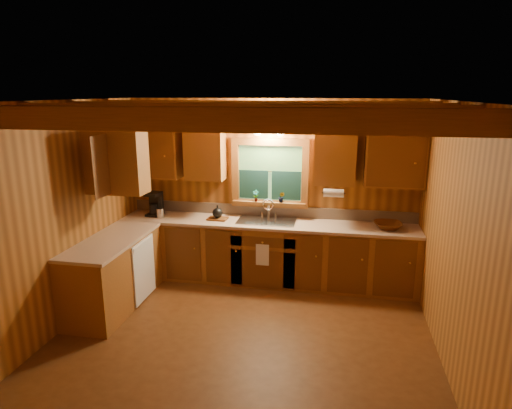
{
  "coord_description": "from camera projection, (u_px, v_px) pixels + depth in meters",
  "views": [
    {
      "loc": [
        0.98,
        -4.33,
        2.68
      ],
      "look_at": [
        0.0,
        0.8,
        1.35
      ],
      "focal_mm": 30.97,
      "sensor_mm": 36.0,
      "label": 1
    }
  ],
  "objects": [
    {
      "name": "teakettle",
      "position": [
        217.0,
        213.0,
        6.33
      ],
      "size": [
        0.15,
        0.15,
        0.19
      ],
      "rotation": [
        0.0,
        0.0,
        -0.18
      ],
      "color": "black",
      "rests_on": "cutting_board"
    },
    {
      "name": "window_sill",
      "position": [
        269.0,
        203.0,
        6.41
      ],
      "size": [
        1.06,
        0.14,
        0.04
      ],
      "primitive_type": "cube",
      "color": "brown",
      "rests_on": "room"
    },
    {
      "name": "dish_towel",
      "position": [
        262.0,
        255.0,
        6.04
      ],
      "size": [
        0.18,
        0.01,
        0.3
      ],
      "primitive_type": "cube",
      "color": "white",
      "rests_on": "base_cabinets"
    },
    {
      "name": "wicker_basket",
      "position": [
        388.0,
        225.0,
        5.92
      ],
      "size": [
        0.4,
        0.4,
        0.09
      ],
      "primitive_type": "imported",
      "rotation": [
        0.0,
        0.0,
        0.1
      ],
      "color": "#48230C",
      "rests_on": "countertop"
    },
    {
      "name": "room",
      "position": [
        242.0,
        228.0,
        4.64
      ],
      "size": [
        4.2,
        4.2,
        4.2
      ],
      "color": "#593215",
      "rests_on": "ground"
    },
    {
      "name": "utensil_crock",
      "position": [
        160.0,
        212.0,
        6.44
      ],
      "size": [
        0.11,
        0.11,
        0.31
      ],
      "rotation": [
        0.0,
        0.0,
        -0.33
      ],
      "color": "silver",
      "rests_on": "countertop"
    },
    {
      "name": "paper_towel_roll",
      "position": [
        334.0,
        193.0,
        5.91
      ],
      "size": [
        0.27,
        0.11,
        0.11
      ],
      "primitive_type": "cylinder",
      "rotation": [
        0.0,
        1.57,
        0.0
      ],
      "color": "white",
      "rests_on": "upper_cabinets"
    },
    {
      "name": "window",
      "position": [
        270.0,
        175.0,
        6.36
      ],
      "size": [
        1.12,
        0.08,
        1.0
      ],
      "color": "brown",
      "rests_on": "room"
    },
    {
      "name": "countertop",
      "position": [
        228.0,
        227.0,
        6.06
      ],
      "size": [
        4.2,
        2.24,
        0.04
      ],
      "color": "tan",
      "rests_on": "base_cabinets"
    },
    {
      "name": "backsplash",
      "position": [
        270.0,
        211.0,
        6.51
      ],
      "size": [
        4.2,
        0.02,
        0.16
      ],
      "primitive_type": "cube",
      "color": "tan",
      "rests_on": "room"
    },
    {
      "name": "cutting_board",
      "position": [
        218.0,
        219.0,
        6.36
      ],
      "size": [
        0.29,
        0.21,
        0.02
      ],
      "primitive_type": "cube",
      "rotation": [
        0.0,
        0.0,
        -0.06
      ],
      "color": "#5E3314",
      "rests_on": "countertop"
    },
    {
      "name": "wall_sconce",
      "position": [
        269.0,
        131.0,
        6.09
      ],
      "size": [
        0.45,
        0.21,
        0.17
      ],
      "color": "black",
      "rests_on": "room"
    },
    {
      "name": "base_cabinets",
      "position": [
        228.0,
        258.0,
        6.17
      ],
      "size": [
        4.2,
        2.22,
        0.86
      ],
      "color": "brown",
      "rests_on": "ground"
    },
    {
      "name": "dishwasher_panel",
      "position": [
        144.0,
        270.0,
        5.77
      ],
      "size": [
        0.02,
        0.6,
        0.8
      ],
      "primitive_type": "cube",
      "color": "white",
      "rests_on": "base_cabinets"
    },
    {
      "name": "potted_plant_right",
      "position": [
        281.0,
        197.0,
        6.32
      ],
      "size": [
        0.1,
        0.09,
        0.16
      ],
      "primitive_type": "imported",
      "rotation": [
        0.0,
        0.0,
        -0.25
      ],
      "color": "#5E3314",
      "rests_on": "window_sill"
    },
    {
      "name": "upper_cabinets",
      "position": [
        224.0,
        156.0,
        5.96
      ],
      "size": [
        4.19,
        1.77,
        0.78
      ],
      "color": "brown",
      "rests_on": "room"
    },
    {
      "name": "ceiling_beams",
      "position": [
        241.0,
        112.0,
        4.34
      ],
      "size": [
        4.2,
        2.54,
        0.18
      ],
      "color": "brown",
      "rests_on": "room"
    },
    {
      "name": "sink",
      "position": [
        267.0,
        224.0,
        6.27
      ],
      "size": [
        0.82,
        0.48,
        0.43
      ],
      "color": "silver",
      "rests_on": "countertop"
    },
    {
      "name": "coffee_maker",
      "position": [
        155.0,
        204.0,
        6.57
      ],
      "size": [
        0.2,
        0.25,
        0.35
      ],
      "rotation": [
        0.0,
        0.0,
        -0.14
      ],
      "color": "black",
      "rests_on": "countertop"
    },
    {
      "name": "potted_plant_left",
      "position": [
        256.0,
        196.0,
        6.39
      ],
      "size": [
        0.09,
        0.06,
        0.17
      ],
      "primitive_type": "imported",
      "rotation": [
        0.0,
        0.0,
        0.05
      ],
      "color": "#5E3314",
      "rests_on": "window_sill"
    }
  ]
}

